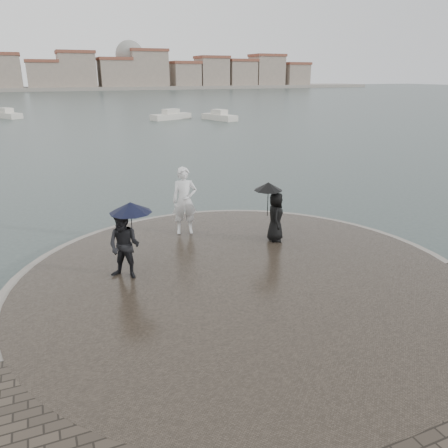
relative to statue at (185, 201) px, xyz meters
name	(u,v)px	position (x,y,z in m)	size (l,w,h in m)	color
ground	(317,363)	(0.33, -7.40, -1.50)	(400.00, 400.00, 0.00)	#2B3835
kerb_ring	(243,283)	(0.33, -3.90, -1.34)	(12.50, 12.50, 0.32)	gray
quay_tip	(243,283)	(0.33, -3.90, -1.32)	(11.90, 11.90, 0.36)	#2D261E
statue	(185,201)	(0.00, 0.00, 0.00)	(0.83, 0.54, 2.28)	white
visitor_left	(126,237)	(-2.49, -2.67, 0.01)	(1.36, 1.19, 2.04)	black
visitor_right	(274,209)	(2.40, -1.82, -0.08)	(1.12, 1.02, 1.95)	black
far_skyline	(22,73)	(-5.96, 153.31, 4.11)	(260.00, 20.00, 37.00)	gray
boats	(98,121)	(2.42, 39.50, -1.12)	(32.35, 32.08, 1.50)	beige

